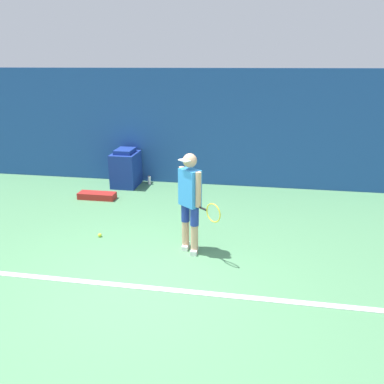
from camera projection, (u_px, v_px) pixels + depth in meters
ground_plane at (143, 285)px, 5.22m from camera, size 24.00×24.00×0.00m
back_wall at (196, 128)px, 9.20m from camera, size 24.00×0.10×2.83m
court_baseline at (142, 287)px, 5.15m from camera, size 21.60×0.10×0.01m
tennis_player at (190, 199)px, 5.87m from camera, size 0.73×0.63×1.64m
tennis_ball at (100, 235)px, 6.65m from camera, size 0.07×0.07×0.07m
covered_chair at (126, 168)px, 9.33m from camera, size 0.60×0.78×0.94m
equipment_bag at (97, 196)px, 8.52m from camera, size 0.85×0.30×0.15m
water_bottle at (149, 180)px, 9.53m from camera, size 0.08×0.08×0.23m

